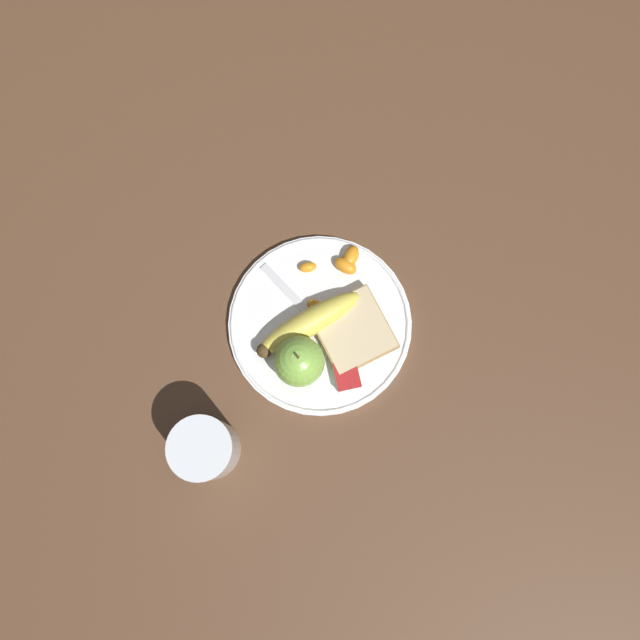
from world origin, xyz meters
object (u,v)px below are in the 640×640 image
at_px(plate, 320,324).
at_px(juice_glass, 205,449).
at_px(apple, 299,361).
at_px(banana, 309,325).
at_px(bread_slice, 353,331).
at_px(jam_packet, 347,376).
at_px(fork, 318,323).

xyz_separation_m(plate, juice_glass, (-0.14, 0.19, 0.03)).
bearing_deg(apple, plate, -37.29).
relative_size(banana, bread_slice, 1.36).
bearing_deg(plate, jam_packet, -166.62).
distance_m(juice_glass, fork, 0.23).
bearing_deg(juice_glass, banana, -50.96).
relative_size(plate, jam_packet, 6.55).
bearing_deg(juice_glass, plate, -52.87).
bearing_deg(banana, jam_packet, -155.22).
xyz_separation_m(banana, jam_packet, (-0.08, -0.04, -0.01)).
height_order(plate, jam_packet, jam_packet).
xyz_separation_m(juice_glass, bread_slice, (0.12, -0.23, -0.02)).
height_order(apple, bread_slice, apple).
relative_size(juice_glass, apple, 1.14).
distance_m(plate, jam_packet, 0.09).
height_order(juice_glass, jam_packet, juice_glass).
xyz_separation_m(plate, banana, (-0.00, 0.02, 0.02)).
xyz_separation_m(plate, fork, (0.00, 0.00, 0.01)).
bearing_deg(apple, banana, -25.54).
bearing_deg(plate, juice_glass, 127.13).
distance_m(juice_glass, jam_packet, 0.21).
height_order(apple, banana, apple).
bearing_deg(jam_packet, plate, 13.38).
bearing_deg(plate, banana, 102.52).
relative_size(juice_glass, fork, 0.51).
distance_m(bread_slice, jam_packet, 0.06).
relative_size(bread_slice, fork, 0.68).
height_order(juice_glass, fork, juice_glass).
distance_m(apple, jam_packet, 0.07).
xyz_separation_m(apple, fork, (0.05, -0.04, -0.03)).
xyz_separation_m(juice_glass, banana, (0.14, -0.17, -0.01)).
distance_m(juice_glass, banana, 0.22).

